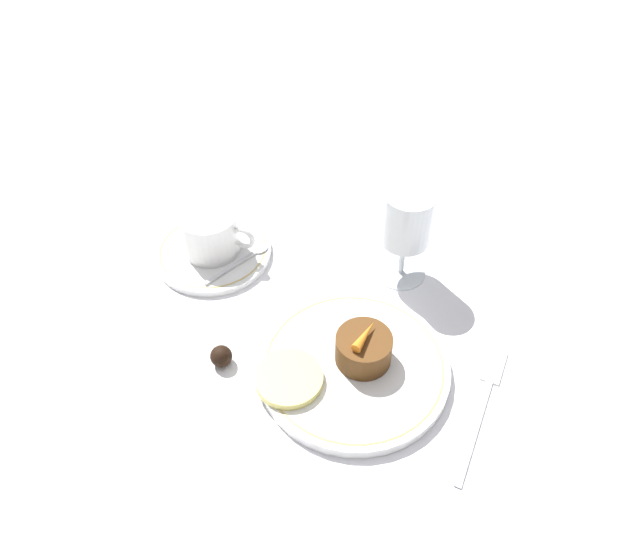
% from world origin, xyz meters
% --- Properties ---
extents(ground_plane, '(3.00, 3.00, 0.00)m').
position_xyz_m(ground_plane, '(0.00, 0.00, 0.00)').
color(ground_plane, white).
extents(dinner_plate, '(0.22, 0.22, 0.01)m').
position_xyz_m(dinner_plate, '(0.03, -0.05, 0.01)').
color(dinner_plate, white).
rests_on(dinner_plate, ground_plane).
extents(saucer, '(0.16, 0.16, 0.01)m').
position_xyz_m(saucer, '(-0.21, 0.08, 0.01)').
color(saucer, white).
rests_on(saucer, ground_plane).
extents(coffee_cup, '(0.10, 0.08, 0.06)m').
position_xyz_m(coffee_cup, '(-0.21, 0.08, 0.04)').
color(coffee_cup, white).
rests_on(coffee_cup, saucer).
extents(spoon, '(0.06, 0.10, 0.00)m').
position_xyz_m(spoon, '(-0.16, 0.07, 0.01)').
color(spoon, silver).
rests_on(spoon, saucer).
extents(wine_glass, '(0.07, 0.07, 0.13)m').
position_xyz_m(wine_glass, '(0.04, 0.13, 0.09)').
color(wine_glass, silver).
rests_on(wine_glass, ground_plane).
extents(fork, '(0.03, 0.19, 0.01)m').
position_xyz_m(fork, '(0.18, -0.04, 0.00)').
color(fork, silver).
rests_on(fork, ground_plane).
extents(dessert_cake, '(0.07, 0.07, 0.04)m').
position_xyz_m(dessert_cake, '(0.04, -0.04, 0.03)').
color(dessert_cake, '#563314').
rests_on(dessert_cake, dinner_plate).
extents(carrot_garnish, '(0.02, 0.04, 0.01)m').
position_xyz_m(carrot_garnish, '(0.04, -0.04, 0.06)').
color(carrot_garnish, orange).
rests_on(carrot_garnish, dessert_cake).
extents(pineapple_slice, '(0.08, 0.08, 0.01)m').
position_xyz_m(pineapple_slice, '(-0.04, -0.09, 0.02)').
color(pineapple_slice, '#EFE075').
rests_on(pineapple_slice, dinner_plate).
extents(chocolate_truffle, '(0.03, 0.03, 0.03)m').
position_xyz_m(chocolate_truffle, '(-0.12, -0.08, 0.01)').
color(chocolate_truffle, black).
rests_on(chocolate_truffle, ground_plane).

